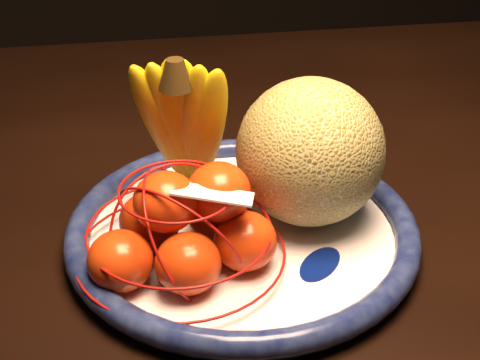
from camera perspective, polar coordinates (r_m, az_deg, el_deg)
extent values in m
cube|color=black|center=(0.88, -15.69, -1.97)|extent=(1.61, 1.05, 0.04)
cylinder|color=black|center=(1.52, 14.90, -3.77)|extent=(0.06, 0.06, 0.73)
cylinder|color=white|center=(0.75, 0.18, -4.51)|extent=(0.32, 0.32, 0.01)
torus|color=#050B3A|center=(0.74, 0.18, -3.83)|extent=(0.36, 0.36, 0.03)
cylinder|color=white|center=(0.75, 0.18, -4.78)|extent=(0.16, 0.16, 0.00)
ellipsoid|color=#04135B|center=(0.71, 6.22, -6.50)|extent=(0.13, 0.13, 0.00)
ellipsoid|color=#04135B|center=(0.81, -3.27, -0.96)|extent=(0.11, 0.12, 0.00)
ellipsoid|color=#04135B|center=(0.73, -7.74, -5.10)|extent=(0.11, 0.08, 0.00)
sphere|color=olive|center=(0.74, 5.47, 2.19)|extent=(0.15, 0.15, 0.15)
ellipsoid|color=gold|center=(0.75, -5.70, 4.39)|extent=(0.11, 0.10, 0.18)
ellipsoid|color=gold|center=(0.75, -5.07, 4.42)|extent=(0.10, 0.11, 0.19)
ellipsoid|color=gold|center=(0.75, -4.48, 4.50)|extent=(0.08, 0.11, 0.19)
ellipsoid|color=gold|center=(0.75, -3.98, 4.48)|extent=(0.06, 0.11, 0.19)
ellipsoid|color=gold|center=(0.74, -3.43, 4.33)|extent=(0.04, 0.11, 0.19)
ellipsoid|color=gold|center=(0.74, -2.79, 4.24)|extent=(0.06, 0.12, 0.18)
cone|color=black|center=(0.71, -4.52, 10.47)|extent=(0.03, 0.03, 0.03)
ellipsoid|color=#F4460E|center=(0.67, -9.27, -6.21)|extent=(0.06, 0.06, 0.06)
ellipsoid|color=#F4460E|center=(0.66, -4.05, -6.47)|extent=(0.06, 0.06, 0.06)
ellipsoid|color=#F4460E|center=(0.69, 0.40, -4.76)|extent=(0.06, 0.06, 0.06)
ellipsoid|color=#F4460E|center=(0.72, -7.00, -3.16)|extent=(0.06, 0.06, 0.06)
ellipsoid|color=#F4460E|center=(0.72, -1.81, -2.59)|extent=(0.06, 0.06, 0.06)
ellipsoid|color=#F4460E|center=(0.67, -5.78, -1.69)|extent=(0.06, 0.06, 0.06)
ellipsoid|color=#F4460E|center=(0.68, -1.65, -0.92)|extent=(0.06, 0.06, 0.06)
torus|color=#A60F0B|center=(0.70, -4.63, -5.60)|extent=(0.22, 0.22, 0.00)
torus|color=#A60F0B|center=(0.69, -4.73, -3.86)|extent=(0.19, 0.19, 0.00)
torus|color=#A60F0B|center=(0.66, -4.89, -0.78)|extent=(0.12, 0.12, 0.00)
torus|color=#A60F0B|center=(0.69, -4.71, -4.19)|extent=(0.14, 0.09, 0.12)
torus|color=#A60F0B|center=(0.69, -4.71, -4.19)|extent=(0.10, 0.15, 0.12)
torus|color=#A60F0B|center=(0.69, -4.71, -4.19)|extent=(0.13, 0.14, 0.12)
cube|color=white|center=(0.64, -2.14, -1.08)|extent=(0.08, 0.05, 0.01)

